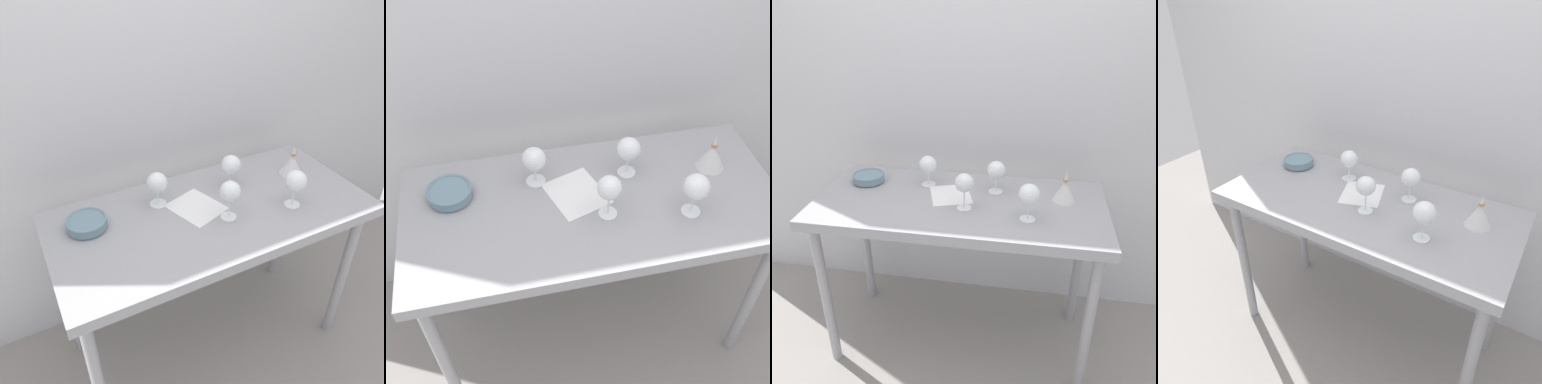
# 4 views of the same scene
# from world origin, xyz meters

# --- Properties ---
(ground_plane) EXTENTS (6.00, 6.00, 0.00)m
(ground_plane) POSITION_xyz_m (0.00, 0.00, 0.00)
(ground_plane) COLOR gray
(back_wall) EXTENTS (3.80, 0.04, 2.60)m
(back_wall) POSITION_xyz_m (0.00, 0.49, 1.30)
(back_wall) COLOR silver
(back_wall) RESTS_ON ground_plane
(steel_counter) EXTENTS (1.40, 0.65, 0.90)m
(steel_counter) POSITION_xyz_m (0.00, -0.01, 0.79)
(steel_counter) COLOR #98989D
(steel_counter) RESTS_ON ground_plane
(wine_glass_far_right) EXTENTS (0.09, 0.09, 0.17)m
(wine_glass_far_right) POSITION_xyz_m (0.16, 0.12, 1.01)
(wine_glass_far_right) COLOR white
(wine_glass_far_right) RESTS_ON steel_counter
(wine_glass_near_center) EXTENTS (0.09, 0.09, 0.18)m
(wine_glass_near_center) POSITION_xyz_m (0.04, -0.08, 1.03)
(wine_glass_near_center) COLOR white
(wine_glass_near_center) RESTS_ON steel_counter
(wine_glass_near_right) EXTENTS (0.09, 0.09, 0.17)m
(wine_glass_near_right) POSITION_xyz_m (0.33, -0.13, 1.02)
(wine_glass_near_right) COLOR white
(wine_glass_near_right) RESTS_ON steel_counter
(wine_glass_far_left) EXTENTS (0.09, 0.09, 0.16)m
(wine_glass_far_left) POSITION_xyz_m (-0.19, 0.14, 1.01)
(wine_glass_far_left) COLOR white
(wine_glass_far_left) RESTS_ON steel_counter
(tasting_sheet_upper) EXTENTS (0.25, 0.27, 0.00)m
(tasting_sheet_upper) POSITION_xyz_m (-0.05, 0.04, 0.90)
(tasting_sheet_upper) COLOR white
(tasting_sheet_upper) RESTS_ON steel_counter
(tasting_bowl) EXTENTS (0.17, 0.17, 0.05)m
(tasting_bowl) POSITION_xyz_m (-0.51, 0.12, 0.93)
(tasting_bowl) COLOR #4C4C4C
(tasting_bowl) RESTS_ON steel_counter
(decanter_funnel) EXTENTS (0.12, 0.12, 0.15)m
(decanter_funnel) POSITION_xyz_m (0.50, 0.08, 0.95)
(decanter_funnel) COLOR silver
(decanter_funnel) RESTS_ON steel_counter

